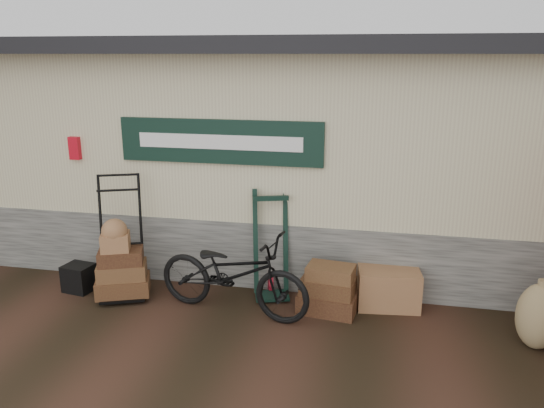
{
  "coord_description": "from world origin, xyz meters",
  "views": [
    {
      "loc": [
        1.66,
        -5.3,
        3.0
      ],
      "look_at": [
        0.38,
        0.9,
        1.2
      ],
      "focal_mm": 35.0,
      "sensor_mm": 36.0,
      "label": 1
    }
  ],
  "objects_px": {
    "black_trunk": "(79,278)",
    "bicycle": "(233,269)",
    "wicker_hamper": "(388,288)",
    "suitcase_stack": "(328,288)",
    "porter_trolley": "(121,235)",
    "green_barrow": "(271,244)"
  },
  "relations": [
    {
      "from": "suitcase_stack",
      "to": "wicker_hamper",
      "type": "bearing_deg",
      "value": 22.94
    },
    {
      "from": "green_barrow",
      "to": "black_trunk",
      "type": "height_order",
      "value": "green_barrow"
    },
    {
      "from": "bicycle",
      "to": "suitcase_stack",
      "type": "bearing_deg",
      "value": -66.08
    },
    {
      "from": "porter_trolley",
      "to": "green_barrow",
      "type": "distance_m",
      "value": 1.9
    },
    {
      "from": "porter_trolley",
      "to": "wicker_hamper",
      "type": "xyz_separation_m",
      "value": [
        3.34,
        0.31,
        -0.55
      ]
    },
    {
      "from": "porter_trolley",
      "to": "suitcase_stack",
      "type": "relative_size",
      "value": 2.31
    },
    {
      "from": "green_barrow",
      "to": "bicycle",
      "type": "relative_size",
      "value": 0.71
    },
    {
      "from": "green_barrow",
      "to": "suitcase_stack",
      "type": "distance_m",
      "value": 0.91
    },
    {
      "from": "green_barrow",
      "to": "black_trunk",
      "type": "xyz_separation_m",
      "value": [
        -2.49,
        -0.39,
        -0.51
      ]
    },
    {
      "from": "wicker_hamper",
      "to": "black_trunk",
      "type": "xyz_separation_m",
      "value": [
        -3.96,
        -0.37,
        -0.06
      ]
    },
    {
      "from": "green_barrow",
      "to": "wicker_hamper",
      "type": "distance_m",
      "value": 1.54
    },
    {
      "from": "suitcase_stack",
      "to": "black_trunk",
      "type": "bearing_deg",
      "value": -178.8
    },
    {
      "from": "suitcase_stack",
      "to": "wicker_hamper",
      "type": "distance_m",
      "value": 0.77
    },
    {
      "from": "suitcase_stack",
      "to": "black_trunk",
      "type": "distance_m",
      "value": 3.25
    },
    {
      "from": "black_trunk",
      "to": "bicycle",
      "type": "height_order",
      "value": "bicycle"
    },
    {
      "from": "porter_trolley",
      "to": "green_barrow",
      "type": "xyz_separation_m",
      "value": [
        1.87,
        0.34,
        -0.1
      ]
    },
    {
      "from": "suitcase_stack",
      "to": "bicycle",
      "type": "relative_size",
      "value": 0.35
    },
    {
      "from": "suitcase_stack",
      "to": "wicker_hamper",
      "type": "relative_size",
      "value": 0.93
    },
    {
      "from": "suitcase_stack",
      "to": "bicycle",
      "type": "height_order",
      "value": "bicycle"
    },
    {
      "from": "wicker_hamper",
      "to": "bicycle",
      "type": "height_order",
      "value": "bicycle"
    },
    {
      "from": "porter_trolley",
      "to": "black_trunk",
      "type": "xyz_separation_m",
      "value": [
        -0.62,
        -0.06,
        -0.61
      ]
    },
    {
      "from": "black_trunk",
      "to": "porter_trolley",
      "type": "bearing_deg",
      "value": 5.23
    }
  ]
}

